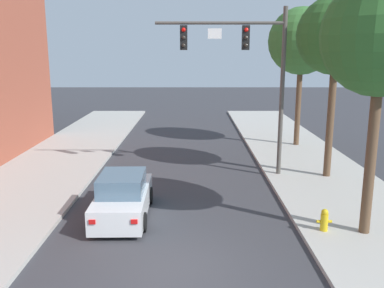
{
  "coord_description": "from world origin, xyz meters",
  "views": [
    {
      "loc": [
        0.55,
        -10.32,
        5.7
      ],
      "look_at": [
        0.48,
        6.54,
        2.0
      ],
      "focal_mm": 39.15,
      "sensor_mm": 36.0,
      "label": 1
    }
  ],
  "objects_px": {
    "street_tree_second": "(338,36)",
    "car_lead_white": "(125,197)",
    "fire_hydrant": "(326,220)",
    "street_tree_third": "(303,42)",
    "traffic_signal_mast": "(249,62)",
    "street_tree_nearest": "(384,37)"
  },
  "relations": [
    {
      "from": "street_tree_second",
      "to": "car_lead_white",
      "type": "bearing_deg",
      "value": -152.12
    },
    {
      "from": "fire_hydrant",
      "to": "street_tree_third",
      "type": "height_order",
      "value": "street_tree_third"
    },
    {
      "from": "car_lead_white",
      "to": "street_tree_second",
      "type": "xyz_separation_m",
      "value": [
        8.62,
        4.56,
        5.66
      ]
    },
    {
      "from": "traffic_signal_mast",
      "to": "street_tree_second",
      "type": "bearing_deg",
      "value": -5.35
    },
    {
      "from": "street_tree_second",
      "to": "street_tree_third",
      "type": "relative_size",
      "value": 0.98
    },
    {
      "from": "traffic_signal_mast",
      "to": "car_lead_white",
      "type": "xyz_separation_m",
      "value": [
        -4.89,
        -4.91,
        -4.58
      ]
    },
    {
      "from": "traffic_signal_mast",
      "to": "street_tree_third",
      "type": "bearing_deg",
      "value": 57.94
    },
    {
      "from": "street_tree_third",
      "to": "traffic_signal_mast",
      "type": "bearing_deg",
      "value": -122.06
    },
    {
      "from": "car_lead_white",
      "to": "street_tree_second",
      "type": "height_order",
      "value": "street_tree_second"
    },
    {
      "from": "fire_hydrant",
      "to": "street_tree_third",
      "type": "bearing_deg",
      "value": 80.11
    },
    {
      "from": "car_lead_white",
      "to": "fire_hydrant",
      "type": "relative_size",
      "value": 5.93
    },
    {
      "from": "traffic_signal_mast",
      "to": "street_tree_nearest",
      "type": "xyz_separation_m",
      "value": [
        2.98,
        -6.53,
        0.82
      ]
    },
    {
      "from": "car_lead_white",
      "to": "street_tree_second",
      "type": "relative_size",
      "value": 0.53
    },
    {
      "from": "street_tree_nearest",
      "to": "car_lead_white",
      "type": "bearing_deg",
      "value": 168.34
    },
    {
      "from": "fire_hydrant",
      "to": "street_tree_third",
      "type": "xyz_separation_m",
      "value": [
        2.22,
        12.74,
        5.81
      ]
    },
    {
      "from": "car_lead_white",
      "to": "street_tree_third",
      "type": "distance_m",
      "value": 15.35
    },
    {
      "from": "street_tree_second",
      "to": "street_tree_third",
      "type": "xyz_separation_m",
      "value": [
        0.22,
        6.67,
        -0.06
      ]
    },
    {
      "from": "traffic_signal_mast",
      "to": "street_tree_nearest",
      "type": "relative_size",
      "value": 0.97
    },
    {
      "from": "fire_hydrant",
      "to": "street_tree_third",
      "type": "distance_m",
      "value": 14.18
    },
    {
      "from": "car_lead_white",
      "to": "street_tree_nearest",
      "type": "relative_size",
      "value": 0.55
    },
    {
      "from": "street_tree_nearest",
      "to": "street_tree_second",
      "type": "xyz_separation_m",
      "value": [
        0.76,
        6.18,
        0.26
      ]
    },
    {
      "from": "fire_hydrant",
      "to": "car_lead_white",
      "type": "bearing_deg",
      "value": 167.17
    }
  ]
}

